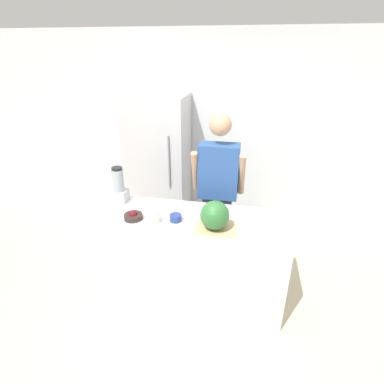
# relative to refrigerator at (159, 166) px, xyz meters

# --- Properties ---
(ground_plane) EXTENTS (14.00, 14.00, 0.00)m
(ground_plane) POSITION_rel_refrigerator_xyz_m (0.70, -1.61, -0.92)
(ground_plane) COLOR beige
(wall_back) EXTENTS (8.00, 0.06, 2.60)m
(wall_back) POSITION_rel_refrigerator_xyz_m (0.70, 0.37, 0.38)
(wall_back) COLOR silver
(wall_back) RESTS_ON ground_plane
(counter_island) EXTENTS (1.78, 0.65, 0.93)m
(counter_island) POSITION_rel_refrigerator_xyz_m (0.70, -1.29, -0.46)
(counter_island) COLOR white
(counter_island) RESTS_ON ground_plane
(refrigerator) EXTENTS (0.78, 0.67, 1.85)m
(refrigerator) POSITION_rel_refrigerator_xyz_m (0.00, 0.00, 0.00)
(refrigerator) COLOR #B7B7BC
(refrigerator) RESTS_ON ground_plane
(person) EXTENTS (0.57, 0.28, 1.77)m
(person) POSITION_rel_refrigerator_xyz_m (0.87, -0.63, -0.01)
(person) COLOR #333338
(person) RESTS_ON ground_plane
(cutting_board) EXTENTS (0.37, 0.27, 0.01)m
(cutting_board) POSITION_rel_refrigerator_xyz_m (0.94, -1.43, 0.01)
(cutting_board) COLOR tan
(cutting_board) RESTS_ON counter_island
(watermelon) EXTENTS (0.25, 0.25, 0.25)m
(watermelon) POSITION_rel_refrigerator_xyz_m (0.93, -1.44, 0.15)
(watermelon) COLOR #2D6B33
(watermelon) RESTS_ON cutting_board
(bowl_cherries) EXTENTS (0.17, 0.17, 0.09)m
(bowl_cherries) POSITION_rel_refrigerator_xyz_m (0.17, -1.41, 0.03)
(bowl_cherries) COLOR #2D231E
(bowl_cherries) RESTS_ON counter_island
(bowl_cream) EXTENTS (0.13, 0.13, 0.12)m
(bowl_cream) POSITION_rel_refrigerator_xyz_m (0.37, -1.42, 0.06)
(bowl_cream) COLOR beige
(bowl_cream) RESTS_ON counter_island
(bowl_small_blue) EXTENTS (0.11, 0.11, 0.06)m
(bowl_small_blue) POSITION_rel_refrigerator_xyz_m (0.57, -1.37, 0.04)
(bowl_small_blue) COLOR navy
(bowl_small_blue) RESTS_ON counter_island
(blender) EXTENTS (0.15, 0.15, 0.37)m
(blender) POSITION_rel_refrigerator_xyz_m (-0.09, -1.09, 0.16)
(blender) COLOR #B7B7BC
(blender) RESTS_ON counter_island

